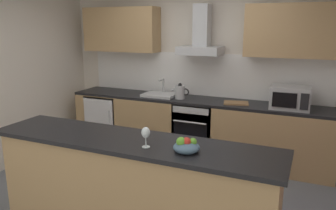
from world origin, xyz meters
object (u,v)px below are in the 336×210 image
Objects in this scene: microwave at (290,98)px; fruit_bowl at (186,146)px; wine_glass at (146,133)px; sink at (160,94)px; range_hood at (201,39)px; oven at (196,128)px; refrigerator at (108,119)px; chopping_board at (236,103)px; kettle at (180,92)px.

microwave is 2.28m from fruit_bowl.
wine_glass reaches higher than fruit_bowl.
range_hood is (0.61, 0.12, 0.86)m from sink.
oven is 4.50× the size of wine_glass.
refrigerator is 2.23m from chopping_board.
chopping_board is (-0.71, 0.00, -0.14)m from microwave.
range_hood is (1.58, 0.13, 1.36)m from refrigerator.
sink is at bearing -169.02° from range_hood.
sink reaches higher than fruit_bowl.
sink reaches higher than wine_glass.
fruit_bowl is at bearing 7.05° from wine_glass.
oven is at bearing 97.79° from wine_glass.
sink is at bearing 178.84° from microwave.
microwave is 0.73m from chopping_board.
sink is at bearing 178.97° from oven.
kettle is at bearing -7.25° from sink.
oven is at bearing -90.00° from range_hood.
microwave is at bearing -6.88° from range_hood.
fruit_bowl is (-0.65, -2.18, -0.03)m from microwave.
refrigerator is 3.86× the size of fruit_bowl.
kettle is 0.85m from chopping_board.
kettle is at bearing -1.34° from refrigerator.
kettle is at bearing -172.61° from oven.
oven is at bearing 106.55° from fruit_bowl.
fruit_bowl is (1.27, -2.22, 0.09)m from sink.
microwave is 1.47× the size of chopping_board.
chopping_board is at bearing 82.80° from wine_glass.
sink is 0.69× the size of range_hood.
refrigerator is at bearing 179.50° from microwave.
microwave reaches higher than kettle.
refrigerator is at bearing 179.45° from chopping_board.
range_hood is at bearing 165.43° from chopping_board.
oven is 2.36m from wine_glass.
kettle reaches higher than oven.
range_hood is at bearing 97.37° from wine_glass.
oven is 0.77m from sink.
oven is 0.61m from kettle.
refrigerator is 1.10m from sink.
kettle is 0.84m from range_hood.
range_hood is at bearing 4.77° from refrigerator.
wine_glass is at bearing -97.20° from chopping_board.
oven is 1.60× the size of microwave.
chopping_board is at bearing -1.65° from sink.
range_hood is at bearing 90.00° from oven.
kettle reaches higher than chopping_board.
microwave is (1.30, -0.03, 0.59)m from oven.
fruit_bowl is 0.65× the size of chopping_board.
oven is at bearing -1.03° from sink.
sink is at bearing 178.35° from chopping_board.
refrigerator is 2.09m from range_hood.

